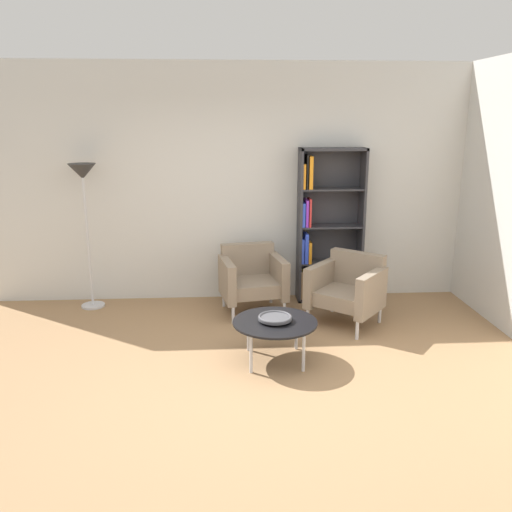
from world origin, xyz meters
The scene contains 8 objects.
ground_plane centered at (0.00, 0.00, 0.00)m, with size 8.32×8.32×0.00m, color #9E7751.
plaster_back_panel centered at (0.00, 2.46, 1.45)m, with size 6.40×0.12×2.90m, color silver.
bookshelf_tall centered at (1.04, 2.25, 0.95)m, with size 0.80×0.30×1.90m.
coffee_table_low centered at (0.26, 0.51, 0.37)m, with size 0.80×0.80×0.40m.
decorative_bowl centered at (0.26, 0.51, 0.43)m, with size 0.32×0.32×0.05m.
armchair_spare_guest centered at (0.12, 1.87, 0.41)m, with size 0.82×0.77×0.78m.
armchair_near_window centered at (1.17, 1.41, 0.41)m, with size 0.95×0.94×0.78m.
floor_lamp_torchiere centered at (-1.82, 2.13, 1.45)m, with size 0.32×0.32×1.74m.
Camera 1 is at (-0.21, -4.16, 2.27)m, focal length 37.40 mm.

